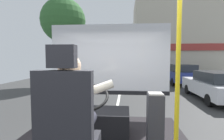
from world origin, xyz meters
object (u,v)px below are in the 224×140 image
(driver_seat, at_px, (68,134))
(steering_console, at_px, (95,121))
(bus_driver, at_px, (72,108))
(handrail_pole, at_px, (178,81))
(fare_box, at_px, (155,121))
(parked_car_green, at_px, (170,70))
(parked_car_white, at_px, (218,85))
(parked_car_blue, at_px, (181,74))

(driver_seat, relative_size, steering_console, 1.22)
(bus_driver, height_order, handrail_pole, handrail_pole)
(fare_box, distance_m, parked_car_green, 16.05)
(bus_driver, relative_size, fare_box, 1.02)
(steering_console, distance_m, parked_car_white, 7.17)
(fare_box, xyz_separation_m, parked_car_white, (3.80, 5.77, -0.38))
(bus_driver, relative_size, parked_car_green, 0.18)
(parked_car_white, bearing_deg, bus_driver, -125.79)
(parked_car_white, xyz_separation_m, parked_car_blue, (-0.08, 5.06, 0.08))
(fare_box, height_order, parked_car_blue, parked_car_blue)
(bus_driver, bearing_deg, fare_box, 39.60)
(bus_driver, bearing_deg, handrail_pole, 8.58)
(steering_console, relative_size, fare_box, 1.42)
(driver_seat, bearing_deg, steering_console, 90.00)
(driver_seat, distance_m, parked_car_green, 17.12)
(bus_driver, xyz_separation_m, fare_box, (0.89, 0.74, -0.38))
(handrail_pole, distance_m, parked_car_white, 7.42)
(bus_driver, distance_m, parked_car_blue, 12.48)
(handrail_pole, xyz_separation_m, parked_car_blue, (3.62, 11.42, -0.93))
(parked_car_white, height_order, parked_car_blue, parked_car_blue)
(driver_seat, xyz_separation_m, fare_box, (0.89, 0.86, -0.19))
(parked_car_green, bearing_deg, bus_driver, -107.20)
(handrail_pole, distance_m, parked_car_green, 16.61)
(parked_car_blue, bearing_deg, steering_console, -113.78)
(driver_seat, distance_m, handrail_pole, 1.12)
(driver_seat, height_order, parked_car_green, driver_seat)
(driver_seat, relative_size, bus_driver, 1.69)
(steering_console, height_order, parked_car_white, steering_console)
(bus_driver, height_order, parked_car_white, bus_driver)
(steering_console, relative_size, parked_car_green, 0.25)
(parked_car_blue, height_order, parked_car_green, parked_car_blue)
(handrail_pole, bearing_deg, bus_driver, -171.42)
(fare_box, bearing_deg, parked_car_white, 56.62)
(parked_car_blue, bearing_deg, bus_driver, -111.75)
(fare_box, relative_size, parked_car_green, 0.18)
(bus_driver, xyz_separation_m, parked_car_blue, (4.62, 11.57, -0.68))
(handrail_pole, height_order, parked_car_green, handrail_pole)
(driver_seat, relative_size, parked_car_green, 0.30)
(parked_car_green, bearing_deg, parked_car_blue, -95.02)
(handrail_pole, height_order, parked_car_blue, handrail_pole)
(driver_seat, height_order, bus_driver, driver_seat)
(handrail_pole, height_order, parked_car_white, handrail_pole)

